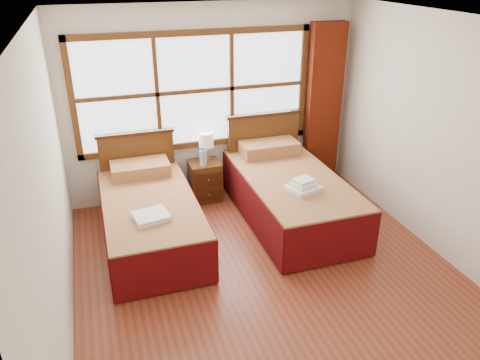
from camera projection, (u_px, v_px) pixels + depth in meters
name	position (u px, v px, depth m)	size (l,w,h in m)	color
floor	(271.00, 279.00, 4.95)	(4.50, 4.50, 0.00)	brown
ceiling	(281.00, 22.00, 3.84)	(4.50, 4.50, 0.00)	white
wall_back	(213.00, 103.00, 6.33)	(4.00, 4.00, 0.00)	silver
wall_left	(49.00, 198.00, 3.83)	(4.50, 4.50, 0.00)	silver
wall_right	(450.00, 143.00, 4.95)	(4.50, 4.50, 0.00)	silver
window	(195.00, 91.00, 6.14)	(3.16, 0.06, 1.56)	white
curtain	(323.00, 105.00, 6.71)	(0.50, 0.16, 2.30)	#5C1809
bed_left	(150.00, 215.00, 5.54)	(1.07, 2.09, 1.04)	#381A0B
bed_right	(289.00, 192.00, 6.03)	(1.16, 2.24, 1.13)	#381A0B
nightstand	(205.00, 181.00, 6.49)	(0.42, 0.42, 0.56)	#522D12
towels_left	(151.00, 216.00, 4.99)	(0.41, 0.37, 0.06)	white
towels_right	(303.00, 186.00, 5.48)	(0.43, 0.40, 0.15)	white
lamp	(206.00, 141.00, 6.36)	(0.20, 0.20, 0.39)	gold
bottle_near	(202.00, 158.00, 6.22)	(0.07, 0.07, 0.25)	#AAC9DB
bottle_far	(204.00, 157.00, 6.26)	(0.06, 0.06, 0.23)	#AAC9DB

